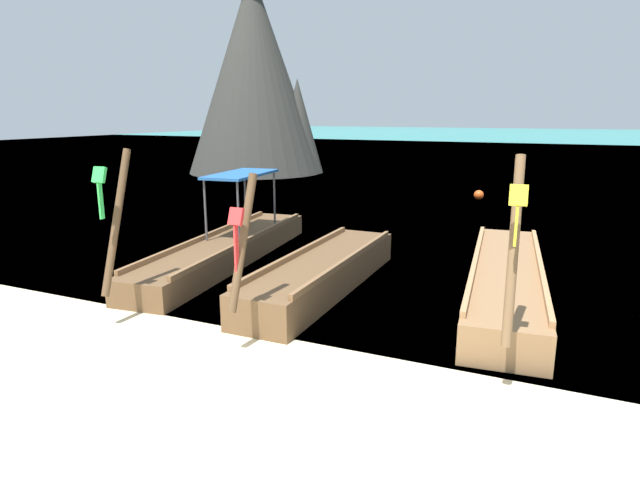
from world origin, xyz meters
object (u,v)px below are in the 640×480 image
object	(u,v)px
longtail_boat_red_ribbon	(322,273)
karst_rock	(257,77)
longtail_boat_green_ribbon	(227,248)
longtail_boat_yellow_ribbon	(506,280)
mooring_buoy_near	(479,195)

from	to	relation	value
longtail_boat_red_ribbon	karst_rock	bearing A→B (deg)	123.59
karst_rock	longtail_boat_green_ribbon	bearing A→B (deg)	-61.82
longtail_boat_yellow_ribbon	karst_rock	size ratio (longest dim) A/B	0.65
longtail_boat_red_ribbon	mooring_buoy_near	xyz separation A→B (m)	(1.16, 12.30, -0.13)
longtail_boat_red_ribbon	karst_rock	world-z (taller)	karst_rock
longtail_boat_red_ribbon	karst_rock	xyz separation A→B (m)	(-11.70, 17.61, 4.87)
longtail_boat_green_ribbon	longtail_boat_red_ribbon	distance (m)	2.87
longtail_boat_green_ribbon	longtail_boat_yellow_ribbon	bearing A→B (deg)	0.99
karst_rock	mooring_buoy_near	distance (m)	14.78
longtail_boat_red_ribbon	longtail_boat_yellow_ribbon	size ratio (longest dim) A/B	0.82
longtail_boat_red_ribbon	longtail_boat_green_ribbon	bearing A→B (deg)	162.14
longtail_boat_yellow_ribbon	mooring_buoy_near	size ratio (longest dim) A/B	18.59
longtail_boat_red_ribbon	karst_rock	size ratio (longest dim) A/B	0.54
karst_rock	mooring_buoy_near	size ratio (longest dim) A/B	28.59
mooring_buoy_near	karst_rock	bearing A→B (deg)	157.55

